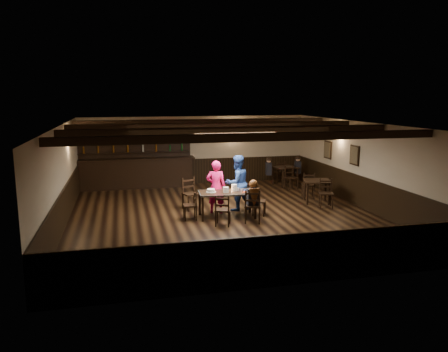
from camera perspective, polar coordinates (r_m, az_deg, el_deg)
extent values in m
plane|color=black|center=(13.00, 0.02, -5.18)|extent=(10.00, 10.00, 0.00)
cube|color=beige|center=(17.56, -3.74, 3.39)|extent=(9.00, 0.02, 2.70)
cube|color=beige|center=(8.03, 8.27, -5.21)|extent=(9.00, 0.02, 2.70)
cube|color=beige|center=(12.48, -20.53, -0.15)|extent=(0.02, 10.00, 2.70)
cube|color=beige|center=(14.40, 17.72, 1.36)|extent=(0.02, 10.00, 2.70)
cube|color=silver|center=(12.55, 0.02, 6.78)|extent=(9.00, 10.00, 0.02)
cube|color=black|center=(17.65, -3.69, 0.64)|extent=(9.00, 0.04, 1.00)
cube|color=black|center=(8.33, 8.04, -10.79)|extent=(9.00, 0.04, 1.00)
cube|color=black|center=(12.65, -20.15, -3.93)|extent=(0.04, 10.00, 1.00)
cube|color=black|center=(14.54, 17.43, -1.95)|extent=(0.04, 10.00, 1.00)
cube|color=black|center=(17.26, -10.00, 4.80)|extent=(0.90, 0.03, 1.00)
cube|color=black|center=(17.24, -9.99, 4.80)|extent=(0.80, 0.02, 0.90)
cube|color=black|center=(14.78, 16.69, 2.62)|extent=(0.03, 0.55, 0.65)
cube|color=#72664C|center=(14.77, 16.62, 2.61)|extent=(0.02, 0.45, 0.55)
cube|color=black|center=(16.45, 13.40, 3.35)|extent=(0.03, 0.55, 0.65)
cube|color=#72664C|center=(16.44, 13.33, 3.35)|extent=(0.02, 0.45, 0.55)
cube|color=black|center=(9.67, 4.12, 5.07)|extent=(8.90, 0.18, 0.18)
cube|color=black|center=(11.58, 1.16, 5.98)|extent=(8.90, 0.18, 0.18)
cube|color=black|center=(13.52, -0.96, 6.62)|extent=(8.90, 0.18, 0.18)
cube|color=black|center=(15.48, -2.55, 7.10)|extent=(8.90, 0.18, 0.18)
cube|color=black|center=(12.32, -2.81, -4.36)|extent=(0.06, 0.06, 0.71)
cube|color=black|center=(13.00, -3.18, -3.58)|extent=(0.06, 0.06, 0.71)
cube|color=black|center=(12.59, 4.12, -4.05)|extent=(0.06, 0.06, 0.71)
cube|color=black|center=(13.25, 3.39, -3.31)|extent=(0.06, 0.06, 0.71)
cube|color=black|center=(12.68, 0.41, -2.18)|extent=(1.69, 0.92, 0.04)
cube|color=#A5A8AD|center=(13.06, 0.10, -1.80)|extent=(1.64, 0.13, 0.05)
cube|color=#A5A8AD|center=(12.30, 0.74, -2.58)|extent=(1.64, 0.13, 0.05)
cube|color=#A5A8AD|center=(12.85, 3.96, -2.04)|extent=(0.08, 0.82, 0.05)
cube|color=#A5A8AD|center=(12.57, -3.22, -2.31)|extent=(0.08, 0.82, 0.05)
cube|color=black|center=(12.13, 0.77, -5.32)|extent=(0.04, 0.04, 0.41)
cube|color=black|center=(11.81, 0.60, -5.75)|extent=(0.04, 0.04, 0.41)
cube|color=black|center=(12.17, -0.86, -5.27)|extent=(0.04, 0.04, 0.41)
cube|color=black|center=(11.86, -1.08, -5.69)|extent=(0.04, 0.04, 0.41)
cube|color=black|center=(11.93, -0.14, -4.46)|extent=(0.51, 0.50, 0.04)
cube|color=black|center=(11.72, -0.24, -3.64)|extent=(0.39, 0.17, 0.43)
cube|color=black|center=(11.73, -0.24, -3.85)|extent=(0.33, 0.14, 0.05)
cube|color=black|center=(11.69, -0.24, -3.02)|extent=(0.33, 0.14, 0.05)
cube|color=black|center=(12.46, 4.70, -4.82)|extent=(0.05, 0.05, 0.46)
cube|color=black|center=(12.11, 4.64, -5.27)|extent=(0.05, 0.05, 0.46)
cube|color=black|center=(12.48, 2.94, -4.78)|extent=(0.05, 0.05, 0.46)
cube|color=black|center=(12.13, 2.83, -5.22)|extent=(0.05, 0.05, 0.46)
cube|color=black|center=(12.23, 3.79, -3.89)|extent=(0.56, 0.55, 0.04)
cube|color=black|center=(12.00, 3.76, -3.00)|extent=(0.43, 0.19, 0.48)
cube|color=black|center=(12.01, 3.76, -3.22)|extent=(0.37, 0.15, 0.05)
cube|color=black|center=(11.96, 3.77, -2.33)|extent=(0.37, 0.15, 0.05)
cube|color=black|center=(12.74, -5.26, -4.63)|extent=(0.03, 0.03, 0.40)
cube|color=black|center=(12.77, -3.86, -4.57)|extent=(0.03, 0.03, 0.40)
cube|color=black|center=(12.42, -5.08, -5.02)|extent=(0.03, 0.03, 0.40)
cube|color=black|center=(12.46, -3.65, -4.96)|extent=(0.03, 0.03, 0.40)
cube|color=black|center=(12.54, -4.48, -3.84)|extent=(0.38, 0.40, 0.04)
cube|color=black|center=(12.51, -3.78, -2.88)|extent=(0.04, 0.39, 0.41)
cube|color=black|center=(12.52, -3.78, -3.07)|extent=(0.03, 0.33, 0.05)
cube|color=black|center=(12.48, -3.78, -2.33)|extent=(0.03, 0.33, 0.05)
cube|color=black|center=(12.88, 5.23, -4.44)|extent=(0.04, 0.04, 0.40)
cube|color=black|center=(12.92, 3.82, -4.37)|extent=(0.04, 0.04, 0.40)
cube|color=black|center=(13.21, 5.39, -4.07)|extent=(0.04, 0.04, 0.40)
cube|color=black|center=(13.24, 4.02, -4.01)|extent=(0.04, 0.04, 0.40)
cube|color=black|center=(13.01, 4.63, -3.28)|extent=(0.51, 0.51, 0.04)
cube|color=black|center=(12.98, 3.94, -2.34)|extent=(0.19, 0.37, 0.42)
cube|color=black|center=(12.99, 3.94, -2.53)|extent=(0.16, 0.32, 0.05)
cube|color=black|center=(12.95, 3.95, -1.80)|extent=(0.16, 0.32, 0.05)
cube|color=black|center=(13.42, -4.65, -3.67)|extent=(0.05, 0.05, 0.47)
cube|color=black|center=(13.75, -5.38, -3.35)|extent=(0.05, 0.05, 0.47)
cube|color=black|center=(13.61, -3.19, -3.46)|extent=(0.05, 0.05, 0.47)
cube|color=black|center=(13.92, -3.94, -3.14)|extent=(0.05, 0.05, 0.47)
cube|color=black|center=(13.61, -4.30, -2.35)|extent=(0.58, 0.56, 0.04)
cube|color=black|center=(13.72, -4.69, -1.20)|extent=(0.45, 0.19, 0.49)
cube|color=black|center=(13.73, -4.68, -1.40)|extent=(0.38, 0.16, 0.05)
cube|color=black|center=(13.69, -4.69, -0.60)|extent=(0.38, 0.16, 0.05)
imported|color=#FC1C86|center=(13.12, -1.06, -1.43)|extent=(0.67, 0.53, 1.60)
imported|color=navy|center=(13.44, 1.71, -0.90)|extent=(1.01, 0.91, 1.72)
cube|color=black|center=(12.32, 3.64, -3.59)|extent=(0.30, 0.30, 0.12)
cube|color=black|center=(12.17, 3.80, -2.72)|extent=(0.32, 0.19, 0.46)
cylinder|color=black|center=(12.12, 3.81, -1.76)|extent=(0.09, 0.32, 0.32)
sphere|color=#D8A384|center=(12.09, 3.82, -1.10)|extent=(0.20, 0.20, 0.20)
sphere|color=#3B1C0D|center=(12.06, 3.86, -1.09)|extent=(0.25, 0.25, 0.25)
cone|color=#3B1C0D|center=(12.06, 3.97, -2.94)|extent=(0.19, 0.19, 0.57)
cylinder|color=white|center=(12.64, -1.72, -2.08)|extent=(0.29, 0.29, 0.01)
cylinder|color=white|center=(12.63, -1.72, -1.87)|extent=(0.23, 0.23, 0.08)
cylinder|color=silver|center=(12.64, -1.72, -1.96)|extent=(0.25, 0.25, 0.04)
cylinder|color=white|center=(12.58, 0.24, -1.80)|extent=(0.17, 0.17, 0.16)
cylinder|color=white|center=(12.78, 1.34, -1.53)|extent=(0.17, 0.17, 0.20)
cylinder|color=#A5A8AD|center=(12.74, 0.50, -1.94)|extent=(0.05, 0.05, 0.03)
sphere|color=orange|center=(12.73, 0.50, -1.81)|extent=(0.03, 0.03, 0.03)
cylinder|color=silver|center=(12.65, 2.30, -1.91)|extent=(0.04, 0.04, 0.09)
cylinder|color=#A5A8AD|center=(12.68, 2.48, -1.86)|extent=(0.04, 0.04, 0.10)
cylinder|color=silver|center=(12.80, 1.81, -1.74)|extent=(0.06, 0.06, 0.10)
cube|color=#9A2A10|center=(12.71, 2.88, -2.05)|extent=(0.30, 0.22, 0.00)
cube|color=#102350|center=(12.91, 2.95, -1.85)|extent=(0.35, 0.26, 0.00)
cube|color=black|center=(17.10, -11.46, 0.30)|extent=(4.31, 0.60, 1.10)
cube|color=black|center=(17.01, -11.53, 2.21)|extent=(4.51, 0.70, 0.05)
cube|color=black|center=(17.28, -11.55, 2.25)|extent=(4.31, 0.10, 2.20)
cube|color=black|center=(17.15, -11.57, 3.03)|extent=(4.21, 0.22, 0.03)
cube|color=black|center=(17.11, -11.61, 4.19)|extent=(4.21, 0.22, 0.03)
cube|color=black|center=(17.07, -11.66, 5.36)|extent=(4.21, 0.22, 0.03)
cube|color=black|center=(14.75, 12.06, -0.62)|extent=(1.05, 1.05, 0.04)
cube|color=black|center=(14.44, 10.84, -2.33)|extent=(0.05, 0.05, 0.71)
cube|color=black|center=(15.11, 10.51, -1.75)|extent=(0.05, 0.05, 0.71)
cube|color=black|center=(14.54, 13.57, -2.34)|extent=(0.05, 0.05, 0.71)
cube|color=black|center=(15.22, 13.12, -1.76)|extent=(0.05, 0.05, 0.71)
cube|color=black|center=(17.30, 8.00, 1.13)|extent=(0.99, 0.99, 0.04)
cube|color=black|center=(16.90, 7.68, -0.38)|extent=(0.05, 0.05, 0.71)
cube|color=black|center=(17.45, 6.42, 0.00)|extent=(0.05, 0.05, 0.71)
cube|color=black|center=(17.29, 9.53, -0.18)|extent=(0.05, 0.05, 0.71)
cube|color=black|center=(17.83, 8.24, 0.17)|extent=(0.05, 0.05, 0.71)
cube|color=black|center=(17.06, 5.85, 0.96)|extent=(0.25, 0.36, 0.48)
sphere|color=#D8A384|center=(17.01, 5.87, 2.03)|extent=(0.18, 0.18, 0.18)
sphere|color=black|center=(17.00, 5.87, 2.12)|extent=(0.19, 0.19, 0.19)
cube|color=black|center=(17.53, 9.60, 1.15)|extent=(0.26, 0.37, 0.49)
sphere|color=#D8A384|center=(17.48, 9.64, 2.20)|extent=(0.19, 0.19, 0.19)
sphere|color=black|center=(17.48, 9.64, 2.29)|extent=(0.20, 0.20, 0.20)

